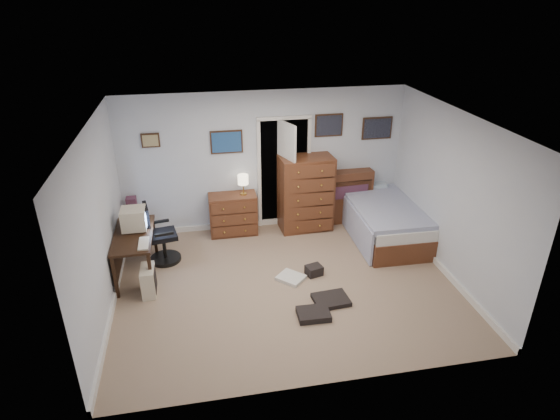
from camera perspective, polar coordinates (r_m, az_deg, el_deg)
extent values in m
cube|color=gray|center=(7.13, 0.76, -9.08)|extent=(5.00, 4.00, 0.02)
cube|color=black|center=(7.34, -17.46, -2.92)|extent=(0.57, 1.23, 0.04)
cube|color=black|center=(7.06, -19.47, -7.80)|extent=(0.05, 0.05, 0.67)
cube|color=black|center=(6.99, -15.48, -7.54)|extent=(0.05, 0.05, 0.67)
cube|color=black|center=(8.04, -18.51, -3.34)|extent=(0.05, 0.05, 0.67)
cube|color=black|center=(7.98, -15.03, -3.07)|extent=(0.05, 0.05, 0.67)
cube|color=black|center=(7.52, -19.15, -5.16)|extent=(0.03, 1.13, 0.47)
cube|color=beige|center=(7.38, -17.40, -1.01)|extent=(0.36, 0.34, 0.32)
cube|color=#8CB2F2|center=(7.36, -15.99, -0.89)|extent=(0.01, 0.26, 0.21)
cube|color=beige|center=(7.45, -17.23, -2.17)|extent=(0.24, 0.24, 0.02)
cube|color=beige|center=(6.99, -16.29, -3.94)|extent=(0.14, 0.38, 0.02)
cube|color=beige|center=(7.08, -15.74, -8.30)|extent=(0.19, 0.40, 0.42)
cube|color=black|center=(7.07, -14.93, -8.24)|extent=(0.01, 0.28, 0.33)
cylinder|color=black|center=(7.90, -13.75, -5.77)|extent=(0.58, 0.58, 0.06)
cylinder|color=black|center=(7.80, -13.91, -4.46)|extent=(0.07, 0.07, 0.38)
cube|color=black|center=(7.69, -14.08, -2.98)|extent=(0.49, 0.49, 0.08)
cube|color=black|center=(7.54, -15.89, -1.26)|extent=(0.12, 0.39, 0.52)
cube|color=black|center=(7.42, -13.95, -2.87)|extent=(0.29, 0.10, 0.04)
cube|color=black|center=(7.83, -14.42, -1.36)|extent=(0.29, 0.10, 0.04)
cube|color=maroon|center=(8.44, -17.37, -1.12)|extent=(0.17, 0.17, 0.83)
cube|color=#572F1B|center=(8.39, -5.73, -0.51)|extent=(0.84, 0.42, 0.74)
cylinder|color=gold|center=(8.24, -4.46, 1.98)|extent=(0.11, 0.11, 0.02)
cylinder|color=gold|center=(8.20, -4.49, 2.70)|extent=(0.02, 0.02, 0.22)
cylinder|color=beige|center=(8.14, -4.53, 3.72)|extent=(0.19, 0.19, 0.17)
cube|color=black|center=(8.73, 0.07, 5.20)|extent=(0.90, 0.60, 2.00)
cube|color=white|center=(8.36, -2.55, 4.22)|extent=(0.06, 0.05, 2.00)
cube|color=white|center=(8.52, 3.47, 4.63)|extent=(0.06, 0.05, 2.00)
cube|color=white|center=(8.12, 0.52, 11.16)|extent=(0.96, 0.05, 0.06)
cube|color=white|center=(8.33, 0.33, 4.15)|extent=(0.31, 0.77, 2.00)
sphere|color=gold|center=(8.25, 2.66, 3.91)|extent=(0.06, 0.06, 0.06)
cube|color=#572F1B|center=(8.42, 3.14, 2.06)|extent=(0.96, 0.60, 1.37)
cube|color=#572F1B|center=(8.80, 7.57, 1.62)|extent=(1.13, 0.35, 1.00)
cube|color=black|center=(8.65, 7.84, 2.55)|extent=(1.03, 0.18, 0.33)
cube|color=maroon|center=(8.67, 7.82, 2.28)|extent=(0.90, 0.19, 0.24)
cube|color=#572F1B|center=(8.57, 12.34, -1.79)|extent=(1.09, 2.14, 0.37)
cube|color=white|center=(8.45, 12.52, -0.09)|extent=(1.05, 2.10, 0.19)
cube|color=#55619E|center=(8.31, 12.86, 0.33)|extent=(1.15, 1.83, 0.11)
cube|color=#55619E|center=(8.25, 9.03, -1.76)|extent=(0.07, 1.81, 0.57)
cube|color=#7DA8C8|center=(9.06, 10.79, 2.98)|extent=(0.59, 0.41, 0.14)
cube|color=#331E11|center=(8.09, -15.51, 8.18)|extent=(0.30, 0.03, 0.24)
cube|color=#9F9256|center=(8.07, -15.52, 8.15)|extent=(0.25, 0.01, 0.19)
cube|color=#331E11|center=(8.10, -6.54, 8.24)|extent=(0.55, 0.03, 0.40)
cube|color=navy|center=(8.08, -6.53, 8.21)|extent=(0.50, 0.01, 0.35)
cube|color=#331E11|center=(8.36, 5.97, 10.25)|extent=(0.50, 0.03, 0.40)
cube|color=black|center=(8.34, 6.01, 10.21)|extent=(0.45, 0.01, 0.35)
cube|color=#331E11|center=(8.68, 11.74, 9.74)|extent=(0.55, 0.03, 0.40)
cube|color=black|center=(8.66, 11.78, 9.71)|extent=(0.50, 0.01, 0.35)
cube|color=black|center=(7.32, 4.17, -7.34)|extent=(0.28, 0.25, 0.15)
cube|color=black|center=(6.49, 4.11, -12.54)|extent=(0.44, 0.34, 0.09)
cube|color=silver|center=(7.21, 1.34, -8.26)|extent=(0.50, 0.50, 0.05)
cube|color=black|center=(6.79, 6.24, -10.82)|extent=(0.52, 0.42, 0.07)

